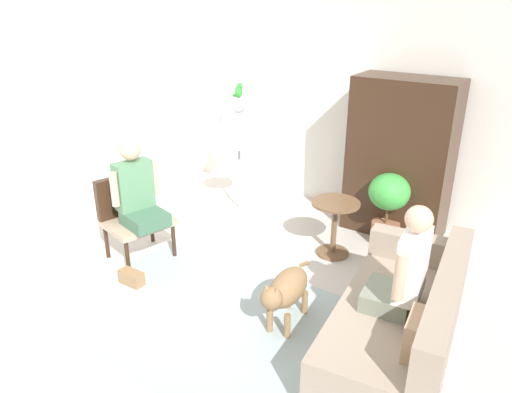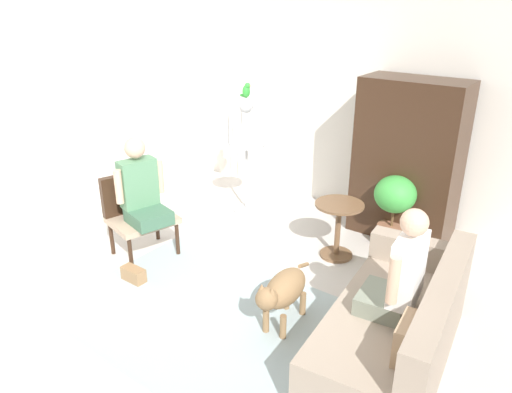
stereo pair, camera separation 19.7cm
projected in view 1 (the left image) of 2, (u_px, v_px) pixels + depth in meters
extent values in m
plane|color=beige|center=(244.00, 313.00, 4.39)|extent=(6.55, 6.55, 0.00)
cube|color=silver|center=(373.00, 101.00, 5.96)|extent=(6.06, 0.12, 2.86)
cube|color=silver|center=(56.00, 111.00, 5.50)|extent=(0.12, 6.03, 2.86)
cube|color=#9EB2B7|center=(230.00, 324.00, 4.24)|extent=(3.01, 1.87, 0.01)
cube|color=gray|center=(393.00, 332.00, 3.80)|extent=(1.03, 1.85, 0.45)
cube|color=gray|center=(446.00, 299.00, 3.50)|extent=(0.37, 1.77, 0.37)
cube|color=gray|center=(418.00, 248.00, 4.31)|extent=(0.85, 0.27, 0.25)
cube|color=tan|center=(414.00, 334.00, 3.21)|extent=(0.13, 0.33, 0.28)
cylinder|color=#382316|center=(174.00, 240.00, 5.27)|extent=(0.04, 0.04, 0.38)
cylinder|color=#382316|center=(128.00, 257.00, 4.93)|extent=(0.04, 0.04, 0.38)
cylinder|color=#382316|center=(152.00, 226.00, 5.59)|extent=(0.04, 0.04, 0.38)
cylinder|color=#382316|center=(107.00, 241.00, 5.25)|extent=(0.04, 0.04, 0.38)
cube|color=tan|center=(138.00, 222.00, 5.18)|extent=(0.70, 0.77, 0.06)
cube|color=#382316|center=(125.00, 194.00, 5.24)|extent=(0.24, 0.65, 0.44)
cube|color=gray|center=(388.00, 297.00, 3.72)|extent=(0.39, 0.43, 0.14)
cube|color=white|center=(412.00, 265.00, 3.53)|extent=(0.22, 0.41, 0.50)
sphere|color=#DDB293|center=(419.00, 219.00, 3.39)|extent=(0.20, 0.20, 0.20)
cylinder|color=#DDB293|center=(400.00, 276.00, 3.34)|extent=(0.08, 0.08, 0.35)
cylinder|color=#DDB293|center=(414.00, 247.00, 3.73)|extent=(0.08, 0.08, 0.35)
cube|color=#406950|center=(145.00, 219.00, 5.03)|extent=(0.50, 0.48, 0.14)
cube|color=#598C66|center=(134.00, 185.00, 5.03)|extent=(0.27, 0.42, 0.50)
sphere|color=#DDB293|center=(130.00, 150.00, 4.88)|extent=(0.21, 0.21, 0.21)
cylinder|color=#DDB293|center=(155.00, 178.00, 5.13)|extent=(0.08, 0.08, 0.35)
cylinder|color=#DDB293|center=(114.00, 189.00, 4.85)|extent=(0.08, 0.08, 0.35)
cylinder|color=brown|center=(336.00, 203.00, 5.15)|extent=(0.52, 0.52, 0.02)
cylinder|color=brown|center=(334.00, 229.00, 5.27)|extent=(0.06, 0.06, 0.60)
cylinder|color=brown|center=(332.00, 252.00, 5.38)|extent=(0.35, 0.35, 0.03)
ellipsoid|color=olive|center=(288.00, 287.00, 4.14)|extent=(0.33, 0.57, 0.27)
sphere|color=olive|center=(272.00, 298.00, 3.85)|extent=(0.18, 0.18, 0.18)
cone|color=olive|center=(277.00, 290.00, 3.79)|extent=(0.06, 0.06, 0.06)
cone|color=olive|center=(266.00, 287.00, 3.83)|extent=(0.06, 0.06, 0.06)
cylinder|color=olive|center=(304.00, 264.00, 4.41)|extent=(0.05, 0.18, 0.10)
cylinder|color=olive|center=(287.00, 326.00, 4.05)|extent=(0.06, 0.06, 0.22)
cylinder|color=olive|center=(270.00, 320.00, 4.12)|extent=(0.06, 0.06, 0.22)
cylinder|color=olive|center=(305.00, 302.00, 4.36)|extent=(0.06, 0.06, 0.22)
cylinder|color=olive|center=(288.00, 297.00, 4.43)|extent=(0.06, 0.06, 0.22)
cylinder|color=silver|center=(240.00, 209.00, 6.45)|extent=(0.36, 0.36, 0.03)
cylinder|color=silver|center=(239.00, 179.00, 6.28)|extent=(0.04, 0.04, 0.90)
cylinder|color=silver|center=(239.00, 145.00, 6.10)|extent=(0.47, 0.47, 0.02)
cylinder|color=silver|center=(254.00, 128.00, 5.89)|extent=(0.01, 0.01, 0.48)
cylinder|color=silver|center=(257.00, 125.00, 6.01)|extent=(0.01, 0.01, 0.48)
cylinder|color=silver|center=(253.00, 122.00, 6.13)|extent=(0.01, 0.01, 0.48)
cylinder|color=silver|center=(244.00, 121.00, 6.20)|extent=(0.01, 0.01, 0.48)
cylinder|color=silver|center=(233.00, 121.00, 6.20)|extent=(0.01, 0.01, 0.48)
cylinder|color=silver|center=(224.00, 122.00, 6.12)|extent=(0.01, 0.01, 0.48)
cylinder|color=silver|center=(221.00, 125.00, 6.00)|extent=(0.01, 0.01, 0.48)
cylinder|color=silver|center=(224.00, 128.00, 5.88)|extent=(0.01, 0.01, 0.48)
cylinder|color=silver|center=(233.00, 129.00, 5.81)|extent=(0.01, 0.01, 0.48)
cylinder|color=silver|center=(245.00, 129.00, 5.81)|extent=(0.01, 0.01, 0.48)
sphere|color=silver|center=(238.00, 105.00, 5.91)|extent=(0.19, 0.19, 0.19)
ellipsoid|color=green|center=(239.00, 91.00, 5.84)|extent=(0.09, 0.10, 0.15)
sphere|color=green|center=(240.00, 86.00, 5.80)|extent=(0.07, 0.07, 0.07)
cone|color=#D8BF4C|center=(242.00, 86.00, 5.79)|extent=(0.03, 0.02, 0.02)
ellipsoid|color=green|center=(236.00, 96.00, 5.88)|extent=(0.12, 0.03, 0.04)
cylinder|color=#996047|center=(385.00, 233.00, 5.57)|extent=(0.32, 0.32, 0.26)
cylinder|color=brown|center=(387.00, 215.00, 5.48)|extent=(0.03, 0.03, 0.20)
ellipsoid|color=green|center=(389.00, 192.00, 5.37)|extent=(0.45, 0.45, 0.41)
cube|color=#382316|center=(400.00, 158.00, 5.58)|extent=(1.13, 0.56, 1.83)
cube|color=#99724C|center=(132.00, 278.00, 4.80)|extent=(0.25, 0.12, 0.14)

